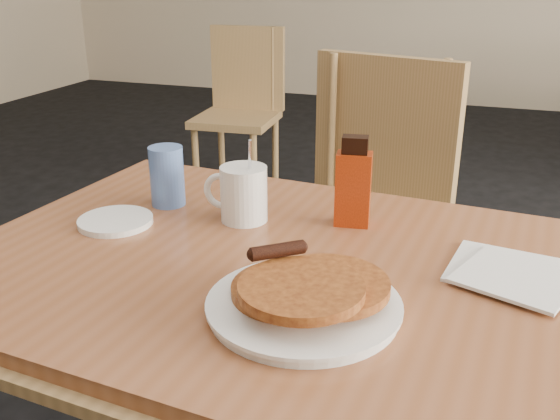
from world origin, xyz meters
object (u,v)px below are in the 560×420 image
(main_table, at_px, (300,286))
(syrup_bottle, at_px, (353,185))
(chair_main_far, at_px, (374,202))
(coffee_mug, at_px, (242,193))
(pancake_plate, at_px, (305,298))
(blue_tumbler, at_px, (167,176))
(chair_wall_extra, at_px, (242,97))

(main_table, distance_m, syrup_bottle, 0.24)
(chair_main_far, xyz_separation_m, coffee_mug, (-0.15, -0.60, 0.22))
(chair_main_far, bearing_deg, main_table, -72.84)
(main_table, height_order, syrup_bottle, syrup_bottle)
(pancake_plate, relative_size, syrup_bottle, 1.62)
(syrup_bottle, height_order, blue_tumbler, syrup_bottle)
(main_table, distance_m, coffee_mug, 0.25)
(pancake_plate, height_order, syrup_bottle, syrup_bottle)
(chair_main_far, relative_size, coffee_mug, 5.72)
(chair_wall_extra, bearing_deg, chair_main_far, -59.15)
(syrup_bottle, xyz_separation_m, blue_tumbler, (-0.39, -0.02, -0.02))
(coffee_mug, relative_size, blue_tumbler, 1.38)
(pancake_plate, bearing_deg, coffee_mug, 126.52)
(syrup_bottle, bearing_deg, coffee_mug, -175.12)
(chair_wall_extra, distance_m, coffee_mug, 2.25)
(chair_wall_extra, xyz_separation_m, blue_tumbler, (0.68, -2.04, 0.27))
(pancake_plate, bearing_deg, chair_wall_extra, 114.66)
(chair_wall_extra, distance_m, pancake_plate, 2.61)
(pancake_plate, bearing_deg, syrup_bottle, 91.76)
(blue_tumbler, bearing_deg, chair_wall_extra, 108.55)
(chair_wall_extra, xyz_separation_m, pancake_plate, (1.08, -2.36, 0.23))
(coffee_mug, bearing_deg, chair_wall_extra, 116.45)
(main_table, bearing_deg, coffee_mug, 137.91)
(chair_main_far, height_order, chair_wall_extra, chair_main_far)
(main_table, bearing_deg, chair_main_far, 91.02)
(main_table, distance_m, blue_tumbler, 0.40)
(chair_wall_extra, distance_m, syrup_bottle, 2.30)
(chair_main_far, distance_m, chair_wall_extra, 1.78)
(coffee_mug, bearing_deg, syrup_bottle, 16.88)
(chair_wall_extra, relative_size, coffee_mug, 5.27)
(chair_main_far, distance_m, blue_tumbler, 0.70)
(chair_main_far, relative_size, blue_tumbler, 7.89)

